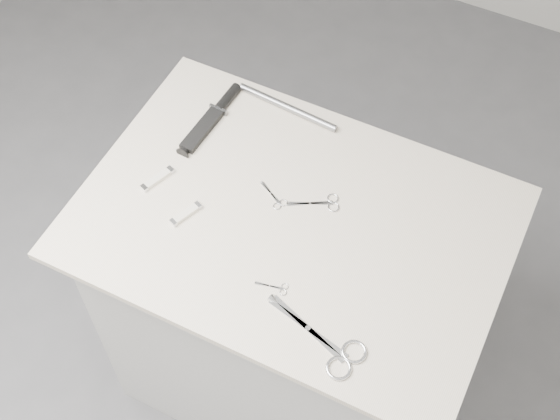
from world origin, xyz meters
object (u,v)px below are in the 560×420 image
at_px(embroidery_scissors_a, 323,203).
at_px(pocket_knife_b, 186,214).
at_px(tiny_scissors, 276,288).
at_px(metal_rail, 287,107).
at_px(sheathed_knife, 214,115).
at_px(large_shears, 332,348).
at_px(pocket_knife_a, 158,179).
at_px(embroidery_scissors_b, 275,199).
at_px(plinth, 290,312).

height_order(embroidery_scissors_a, pocket_knife_b, pocket_knife_b).
relative_size(tiny_scissors, metal_rail, 0.26).
xyz_separation_m(embroidery_scissors_a, sheathed_knife, (-0.36, 0.12, 0.01)).
height_order(large_shears, pocket_knife_b, pocket_knife_b).
xyz_separation_m(tiny_scissors, sheathed_knife, (-0.36, 0.37, 0.01)).
bearing_deg(sheathed_knife, pocket_knife_a, 177.66).
distance_m(pocket_knife_b, metal_rail, 0.41).
height_order(embroidery_scissors_a, embroidery_scissors_b, same).
xyz_separation_m(large_shears, sheathed_knife, (-0.54, 0.45, 0.01)).
height_order(large_shears, sheathed_knife, sheathed_knife).
xyz_separation_m(large_shears, tiny_scissors, (-0.17, 0.08, -0.00)).
height_order(pocket_knife_a, metal_rail, metal_rail).
distance_m(sheathed_knife, pocket_knife_b, 0.31).
xyz_separation_m(plinth, pocket_knife_b, (-0.23, -0.10, 0.48)).
bearing_deg(embroidery_scissors_a, large_shears, -90.56).
xyz_separation_m(embroidery_scissors_a, tiny_scissors, (0.00, -0.25, -0.00)).
height_order(sheathed_knife, pocket_knife_a, sheathed_knife).
xyz_separation_m(tiny_scissors, pocket_knife_b, (-0.28, 0.08, 0.00)).
bearing_deg(plinth, embroidery_scissors_a, 59.18).
xyz_separation_m(plinth, tiny_scissors, (0.05, -0.18, 0.47)).
relative_size(plinth, sheathed_knife, 3.65).
bearing_deg(embroidery_scissors_b, metal_rail, 139.58).
distance_m(large_shears, metal_rail, 0.68).
bearing_deg(embroidery_scissors_b, sheathed_knife, 177.31).
distance_m(pocket_knife_a, metal_rail, 0.39).
bearing_deg(sheathed_knife, pocket_knife_b, -159.70).
distance_m(plinth, tiny_scissors, 0.51).
distance_m(plinth, pocket_knife_a, 0.59).
distance_m(large_shears, embroidery_scissors_b, 0.40).
bearing_deg(large_shears, tiny_scissors, 171.88).
xyz_separation_m(sheathed_knife, pocket_knife_a, (-0.02, -0.24, -0.00)).
xyz_separation_m(embroidery_scissors_a, pocket_knife_b, (-0.27, -0.17, 0.00)).
distance_m(embroidery_scissors_b, metal_rail, 0.28).
relative_size(embroidery_scissors_a, embroidery_scissors_b, 1.39).
relative_size(embroidery_scissors_b, metal_rail, 0.30).
bearing_deg(sheathed_knife, plinth, -118.18).
xyz_separation_m(large_shears, embroidery_scissors_a, (-0.17, 0.33, -0.00)).
xyz_separation_m(plinth, large_shears, (0.22, -0.26, 0.47)).
distance_m(embroidery_scissors_b, pocket_knife_a, 0.29).
bearing_deg(plinth, large_shears, -49.65).
bearing_deg(pocket_knife_a, sheathed_knife, 14.81).
distance_m(embroidery_scissors_b, sheathed_knife, 0.30).
bearing_deg(large_shears, plinth, 146.80).
bearing_deg(embroidery_scissors_b, pocket_knife_a, -135.44).
distance_m(embroidery_scissors_b, pocket_knife_b, 0.22).
bearing_deg(tiny_scissors, metal_rail, 101.50).
relative_size(plinth, pocket_knife_a, 9.78).
height_order(embroidery_scissors_b, metal_rail, metal_rail).
bearing_deg(pocket_knife_b, metal_rail, 12.41).
bearing_deg(embroidery_scissors_a, pocket_knife_a, 168.51).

